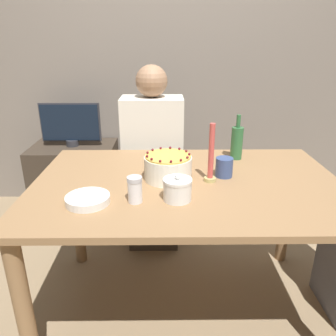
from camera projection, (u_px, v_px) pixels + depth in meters
ground_plane at (185, 305)px, 1.83m from camera, size 12.00×12.00×0.00m
wall_behind at (178, 51)px, 2.66m from camera, size 8.00×0.05×2.60m
dining_table at (187, 202)px, 1.60m from camera, size 1.46×0.95×0.76m
cake at (168, 167)px, 1.56m from camera, size 0.23×0.23×0.13m
sugar_bowl at (177, 189)px, 1.36m from camera, size 0.12×0.12×0.12m
sugar_shaker at (135, 189)px, 1.33m from camera, size 0.06×0.06×0.11m
plate_stack at (88, 199)px, 1.34m from camera, size 0.18×0.18×0.03m
candle at (211, 159)px, 1.51m from camera, size 0.06×0.06×0.28m
bottle at (237, 142)px, 1.82m from camera, size 0.07×0.07×0.25m
cup at (224, 167)px, 1.59m from camera, size 0.08×0.08×0.09m
person_man_blue_shirt at (153, 170)px, 2.26m from camera, size 0.40×0.34×1.24m
side_cabinet at (76, 179)px, 2.76m from camera, size 0.67×0.47×0.58m
tv_monitor at (70, 124)px, 2.59m from camera, size 0.47×0.10×0.34m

